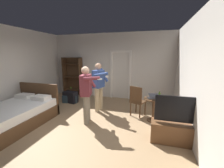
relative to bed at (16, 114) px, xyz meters
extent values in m
plane|color=#997A56|center=(1.83, 0.35, -0.30)|extent=(6.46, 6.46, 0.00)
cube|color=beige|center=(1.83, 3.35, 1.14)|extent=(5.68, 0.12, 2.88)
cube|color=beige|center=(4.61, 0.35, 1.14)|extent=(0.12, 6.11, 2.88)
cube|color=white|center=(1.86, 3.27, 0.72)|extent=(0.08, 0.08, 2.05)
cube|color=white|center=(2.71, 3.27, 0.72)|extent=(0.08, 0.08, 2.05)
cube|color=white|center=(2.29, 3.27, 1.79)|extent=(0.93, 0.08, 0.08)
cube|color=#4C331E|center=(0.00, -0.08, -0.13)|extent=(1.47, 2.04, 0.35)
cube|color=white|center=(0.00, -0.08, 0.16)|extent=(1.41, 1.98, 0.22)
cube|color=#4C331E|center=(0.00, 0.90, 0.21)|extent=(1.47, 0.08, 1.02)
cube|color=white|center=(-0.32, 0.64, 0.33)|extent=(0.50, 0.34, 0.12)
cube|color=white|center=(0.32, 0.64, 0.33)|extent=(0.50, 0.34, 0.12)
cube|color=#4C331E|center=(-0.44, 3.09, 0.61)|extent=(0.06, 0.32, 1.83)
cube|color=#4C331E|center=(0.43, 3.09, 0.61)|extent=(0.06, 0.32, 1.83)
cube|color=#4C331E|center=(-0.01, 3.09, 1.50)|extent=(0.93, 0.32, 0.04)
cube|color=#4C331E|center=(-0.01, 3.24, 0.61)|extent=(0.93, 0.02, 1.83)
cube|color=#4C331E|center=(-0.01, 3.09, 0.00)|extent=(0.87, 0.32, 0.03)
cylinder|color=#78BA38|center=(-0.14, 3.09, 0.06)|extent=(0.05, 0.05, 0.09)
cube|color=#4C331E|center=(-0.01, 3.09, 0.61)|extent=(0.87, 0.32, 0.03)
cube|color=#4C331E|center=(-0.01, 3.09, 1.22)|extent=(0.87, 0.32, 0.03)
cube|color=brown|center=(4.25, 0.30, -0.07)|extent=(1.11, 0.40, 0.46)
cube|color=black|center=(4.25, 0.28, 0.50)|extent=(1.00, 0.05, 0.58)
cube|color=#5E5080|center=(4.25, 0.31, 0.50)|extent=(0.94, 0.01, 0.52)
cylinder|color=#4C331E|center=(3.74, 1.29, 0.03)|extent=(0.08, 0.08, 0.67)
cylinder|color=#4C331E|center=(3.74, 1.29, -0.29)|extent=(0.35, 0.35, 0.03)
cylinder|color=#4C331E|center=(3.74, 1.29, 0.38)|extent=(0.59, 0.59, 0.03)
cube|color=black|center=(3.71, 1.29, 0.41)|extent=(0.37, 0.31, 0.02)
cube|color=black|center=(3.75, 1.17, 0.52)|extent=(0.36, 0.28, 0.09)
cube|color=navy|center=(3.75, 1.18, 0.52)|extent=(0.33, 0.24, 0.07)
cylinder|color=#2F4F0D|center=(3.88, 1.21, 0.49)|extent=(0.06, 0.06, 0.19)
cylinder|color=#2F4F0D|center=(3.88, 1.21, 0.61)|extent=(0.03, 0.03, 0.05)
cylinder|color=#4C331E|center=(3.49, 1.65, -0.08)|extent=(0.04, 0.04, 0.45)
cylinder|color=#4C331E|center=(3.18, 1.79, -0.08)|extent=(0.04, 0.04, 0.45)
cylinder|color=#4C331E|center=(3.35, 1.34, -0.08)|extent=(0.04, 0.04, 0.45)
cylinder|color=#4C331E|center=(3.04, 1.48, -0.08)|extent=(0.04, 0.04, 0.45)
cube|color=#4C331E|center=(3.27, 1.56, 0.17)|extent=(0.56, 0.56, 0.04)
cube|color=#4C331E|center=(3.20, 1.41, 0.44)|extent=(0.40, 0.21, 0.50)
cylinder|color=gray|center=(1.85, 0.79, 0.11)|extent=(0.15, 0.15, 0.82)
cylinder|color=gray|center=(1.90, 0.56, 0.11)|extent=(0.15, 0.15, 0.82)
cube|color=brown|center=(1.88, 0.68, 0.81)|extent=(0.36, 0.48, 0.58)
sphere|color=#D8AD8C|center=(1.88, 0.68, 1.22)|extent=(0.22, 0.22, 0.22)
cylinder|color=brown|center=(1.90, 0.93, 0.91)|extent=(0.34, 0.17, 0.47)
cylinder|color=brown|center=(2.14, 0.49, 1.04)|extent=(0.44, 0.19, 0.11)
cube|color=white|center=(2.35, 0.52, 1.03)|extent=(0.13, 0.06, 0.04)
cylinder|color=tan|center=(1.91, 1.74, 0.12)|extent=(0.15, 0.15, 0.84)
cylinder|color=tan|center=(1.86, 1.51, 0.12)|extent=(0.15, 0.15, 0.84)
cube|color=#334C8C|center=(1.89, 1.62, 0.84)|extent=(0.34, 0.46, 0.60)
sphere|color=tan|center=(1.89, 1.62, 1.26)|extent=(0.23, 0.23, 0.23)
cylinder|color=#334C8C|center=(2.02, 1.83, 0.94)|extent=(0.34, 0.16, 0.48)
cylinder|color=#334C8C|center=(2.08, 1.34, 1.03)|extent=(0.52, 0.20, 0.19)
cube|color=white|center=(2.32, 1.27, 0.98)|extent=(0.12, 0.06, 0.04)
cube|color=#1E2D38|center=(0.42, 2.12, -0.15)|extent=(0.64, 0.42, 0.31)
cube|color=black|center=(0.43, 2.10, -0.07)|extent=(0.61, 0.39, 0.46)
camera|label=1|loc=(3.67, -2.91, 1.65)|focal=22.99mm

